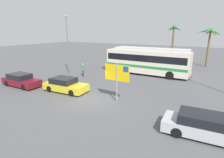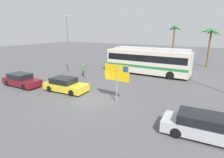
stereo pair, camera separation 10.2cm
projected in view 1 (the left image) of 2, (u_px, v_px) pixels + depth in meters
The scene contains 11 objects.
ground at pixel (89, 100), 15.49m from camera, with size 120.00×120.00×0.00m, color #565659.
bus_front_coach at pixel (147, 61), 24.12m from camera, with size 10.85×2.66×3.17m.
bus_rear_coach at pixel (150, 57), 27.25m from camera, with size 10.85×2.66×3.17m.
ferry_sign at pixel (117, 74), 14.51m from camera, with size 2.20×0.11×3.20m.
car_yellow at pixel (65, 85), 17.51m from camera, with size 4.38×2.11×1.32m.
car_maroon at pixel (21, 80), 19.17m from camera, with size 4.43×1.77×1.32m.
car_silver at pixel (205, 126), 10.00m from camera, with size 4.66×2.02×1.32m.
pedestrian_by_bus at pixel (83, 69), 23.07m from camera, with size 0.32×0.32×1.66m.
lamp_post_left_side at pixel (68, 43), 23.59m from camera, with size 0.56×0.20×7.54m.
palm_tree_seaside at pixel (174, 34), 31.04m from camera, with size 2.57×2.86×6.51m.
palm_tree_inland at pixel (210, 36), 28.36m from camera, with size 3.66×3.39×6.03m.
Camera 1 is at (9.03, -11.51, 5.72)m, focal length 29.28 mm.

